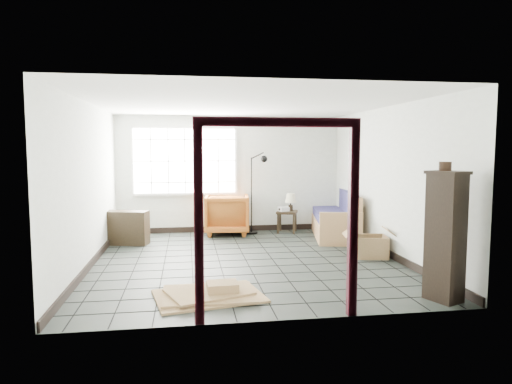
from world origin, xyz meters
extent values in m
plane|color=black|center=(0.00, 0.00, 0.00)|extent=(5.50, 5.50, 0.00)
cube|color=beige|center=(0.00, 2.75, 1.30)|extent=(5.00, 0.02, 2.60)
cube|color=beige|center=(0.00, -2.75, 1.30)|extent=(5.00, 0.02, 2.60)
cube|color=beige|center=(-2.50, 0.00, 1.30)|extent=(0.02, 5.50, 2.60)
cube|color=beige|center=(2.50, 0.00, 1.30)|extent=(0.02, 5.50, 2.60)
cube|color=white|center=(0.00, 0.00, 2.60)|extent=(5.00, 5.50, 0.02)
cube|color=black|center=(0.00, 2.73, 0.06)|extent=(4.95, 0.03, 0.12)
cube|color=black|center=(-2.48, 0.00, 0.06)|extent=(0.03, 5.45, 0.12)
cube|color=black|center=(2.48, 0.00, 0.06)|extent=(0.03, 5.45, 0.12)
cube|color=silver|center=(-1.00, 2.71, 1.60)|extent=(2.32, 0.06, 1.52)
cube|color=white|center=(-1.00, 2.67, 1.60)|extent=(2.20, 0.02, 1.40)
cube|color=black|center=(-0.85, -2.70, 1.05)|extent=(0.10, 0.08, 2.10)
cube|color=black|center=(0.85, -2.70, 1.05)|extent=(0.10, 0.08, 2.10)
cube|color=black|center=(0.00, -2.70, 2.15)|extent=(1.80, 0.08, 0.10)
cube|color=#A07448|center=(2.15, 1.84, 0.19)|extent=(1.21, 2.18, 0.37)
cube|color=#A07448|center=(1.94, 0.80, 0.33)|extent=(0.82, 0.22, 0.66)
cube|color=#A07448|center=(2.36, 2.88, 0.33)|extent=(0.82, 0.22, 0.66)
cube|color=#A07448|center=(2.51, 1.76, 0.57)|extent=(0.48, 2.04, 0.72)
cube|color=#1C1C46|center=(2.00, 1.17, 0.45)|extent=(0.86, 0.79, 0.16)
cube|color=#1C1C46|center=(2.29, 1.12, 0.70)|extent=(0.27, 0.67, 0.54)
cube|color=#1C1C46|center=(2.13, 1.84, 0.45)|extent=(0.86, 0.79, 0.16)
cube|color=#1C1C46|center=(2.42, 1.78, 0.70)|extent=(0.27, 0.67, 0.54)
cube|color=#1C1C46|center=(2.26, 2.51, 0.45)|extent=(0.86, 0.79, 0.16)
cube|color=#1C1C46|center=(2.55, 2.45, 0.70)|extent=(0.27, 0.67, 0.54)
imported|color=brown|center=(-0.11, 2.40, 0.48)|extent=(1.02, 0.97, 0.97)
cube|color=black|center=(1.24, 2.40, 0.46)|extent=(0.56, 0.56, 0.05)
cube|color=black|center=(1.02, 2.29, 0.22)|extent=(0.06, 0.06, 0.44)
cube|color=black|center=(1.35, 2.18, 0.22)|extent=(0.06, 0.06, 0.44)
cube|color=black|center=(1.14, 2.62, 0.22)|extent=(0.06, 0.06, 0.44)
cube|color=black|center=(1.47, 2.51, 0.22)|extent=(0.06, 0.06, 0.44)
cylinder|color=black|center=(1.32, 2.37, 0.55)|extent=(0.12, 0.12, 0.14)
cylinder|color=black|center=(1.32, 2.37, 0.67)|extent=(0.03, 0.03, 0.10)
cone|color=beige|center=(1.32, 2.37, 0.78)|extent=(0.30, 0.30, 0.20)
cube|color=silver|center=(1.19, 2.41, 0.53)|extent=(0.31, 0.27, 0.09)
cylinder|color=black|center=(1.06, 2.37, 0.53)|extent=(0.03, 0.06, 0.06)
cylinder|color=black|center=(0.44, 2.40, 0.02)|extent=(0.31, 0.31, 0.03)
cylinder|color=black|center=(0.44, 2.40, 0.85)|extent=(0.03, 0.03, 1.66)
cylinder|color=black|center=(0.57, 2.36, 1.72)|extent=(0.28, 0.06, 0.15)
sphere|color=black|center=(0.71, 2.33, 1.65)|extent=(0.17, 0.17, 0.15)
cube|color=black|center=(-2.15, 1.61, 0.33)|extent=(0.90, 0.53, 0.66)
cube|color=black|center=(-2.15, 1.61, 0.34)|extent=(0.84, 0.47, 0.03)
cube|color=black|center=(2.15, -2.40, 0.79)|extent=(0.42, 0.48, 1.58)
cube|color=black|center=(2.15, -2.40, 1.58)|extent=(0.48, 0.53, 0.04)
cylinder|color=black|center=(2.13, -2.36, 1.66)|extent=(0.19, 0.19, 0.11)
cube|color=olive|center=(2.15, -0.11, 0.01)|extent=(0.61, 0.52, 0.02)
cube|color=black|center=(1.88, -0.06, 0.19)|extent=(0.10, 0.43, 0.37)
cube|color=olive|center=(2.42, -0.16, 0.19)|extent=(0.10, 0.43, 0.37)
cube|color=olive|center=(2.11, -0.32, 0.19)|extent=(0.54, 0.12, 0.37)
cube|color=olive|center=(2.19, 0.11, 0.19)|extent=(0.54, 0.12, 0.37)
cube|color=olive|center=(1.81, -0.05, 0.44)|extent=(0.28, 0.47, 0.15)
cube|color=olive|center=(2.49, -0.17, 0.44)|extent=(0.28, 0.47, 0.15)
cube|color=olive|center=(-0.71, -1.84, 0.01)|extent=(1.47, 1.17, 0.03)
cube|color=olive|center=(-0.71, -1.84, 0.04)|extent=(1.16, 0.86, 0.03)
cube|color=olive|center=(-0.71, -1.84, 0.07)|extent=(1.17, 1.01, 0.03)
cube|color=olive|center=(-0.54, -1.87, 0.14)|extent=(0.40, 0.32, 0.11)
camera|label=1|loc=(-0.97, -7.48, 1.87)|focal=32.00mm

